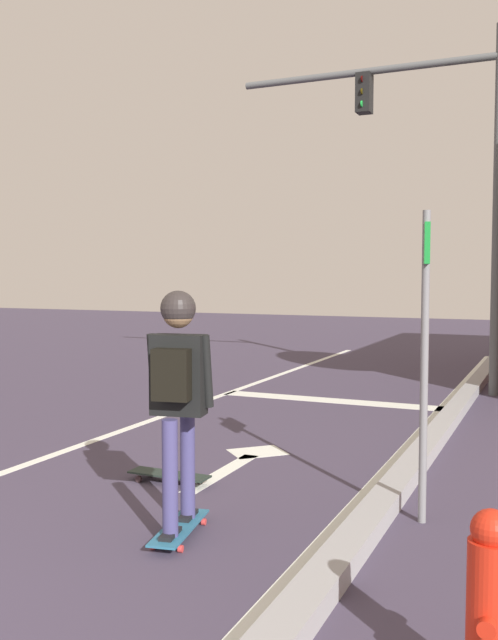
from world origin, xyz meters
name	(u,v)px	position (x,y,z in m)	size (l,w,h in m)	color
lane_line_center	(121,431)	(-0.53, 6.00, 0.00)	(0.12, 20.00, 0.01)	silver
lane_line_curbside	(394,460)	(2.79, 6.00, 0.00)	(0.12, 20.00, 0.01)	silver
stop_bar	(333,401)	(1.20, 9.02, 0.00)	(3.47, 0.40, 0.01)	silver
lane_arrow_stem	(222,472)	(1.38, 4.90, 0.00)	(0.16, 1.40, 0.01)	silver
lane_arrow_head	(257,452)	(1.38, 5.75, 0.00)	(0.56, 0.44, 0.01)	silver
curb_strip	(419,457)	(3.04, 6.00, 0.07)	(0.24, 24.00, 0.14)	#979798
skateboard	(180,528)	(1.82, 3.31, 0.07)	(0.35, 0.81, 0.08)	#286483
skater	(178,378)	(1.82, 3.29, 1.16)	(0.46, 0.63, 1.70)	#3F3B6E
spare_skateboard	(169,475)	(1.08, 4.41, 0.07)	(0.77, 0.23, 0.09)	#202B25
traffic_signal_mast	(440,155)	(2.48, 10.52, 3.79)	(4.34, 0.34, 5.72)	#525455
street_sign_post	(425,321)	(3.36, 4.32, 1.54)	(0.13, 0.44, 2.37)	slate
fire_hydrant	(490,608)	(4.03, 2.14, 0.44)	(0.20, 0.30, 0.88)	red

